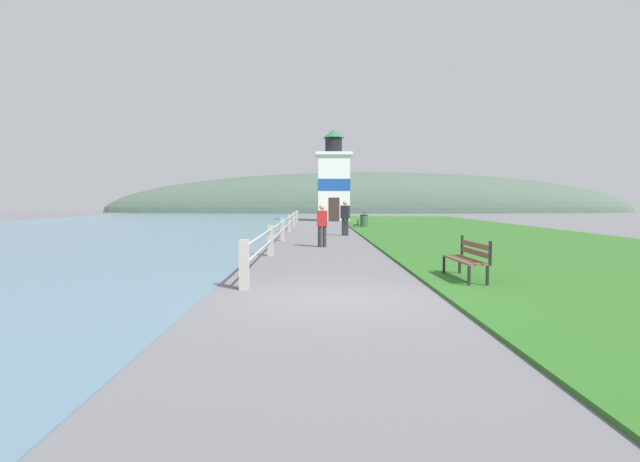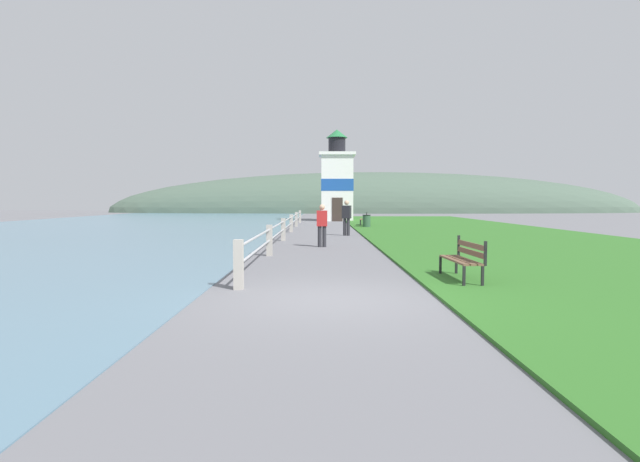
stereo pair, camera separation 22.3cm
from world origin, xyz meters
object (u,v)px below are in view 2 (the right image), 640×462
object	(u,v)px
park_bench_near	(463,257)
person_strolling	(345,217)
lighthouse	(336,182)
person_by_railing	(321,224)
trash_bin	(365,221)
park_bench_midway	(363,218)

from	to	relation	value
park_bench_near	person_strolling	distance (m)	14.30
person_strolling	lighthouse	bearing A→B (deg)	24.06
lighthouse	park_bench_near	bearing A→B (deg)	-87.16
person_strolling	person_by_railing	bearing A→B (deg)	-167.02
trash_bin	park_bench_near	bearing A→B (deg)	-89.77
park_bench_midway	lighthouse	distance (m)	9.71
park_bench_midway	person_by_railing	distance (m)	15.79
park_bench_midway	person_strolling	world-z (taller)	person_strolling
lighthouse	trash_bin	world-z (taller)	lighthouse
park_bench_midway	lighthouse	xyz separation A→B (m)	(-1.60, 9.15, 2.81)
park_bench_near	park_bench_midway	bearing A→B (deg)	-92.23
trash_bin	person_by_railing	bearing A→B (deg)	-102.34
lighthouse	person_strolling	size ratio (longest dim) A/B	4.48
person_by_railing	trash_bin	size ratio (longest dim) A/B	1.91
person_by_railing	park_bench_midway	bearing A→B (deg)	-8.83
person_strolling	trash_bin	distance (m)	7.43
person_strolling	park_bench_near	bearing A→B (deg)	-148.44
park_bench_near	person_by_railing	size ratio (longest dim) A/B	1.08
lighthouse	park_bench_midway	bearing A→B (deg)	-80.10
lighthouse	person_strolling	xyz separation A→B (m)	(-0.14, -18.53, -2.40)
park_bench_midway	person_strolling	xyz separation A→B (m)	(-1.73, -9.38, 0.41)
lighthouse	person_strolling	bearing A→B (deg)	-90.42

